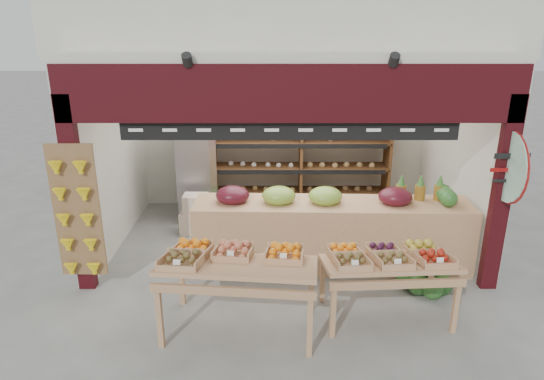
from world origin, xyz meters
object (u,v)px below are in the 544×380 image
(display_table_left, at_px, (230,260))
(display_table_right, at_px, (388,260))
(back_shelving, at_px, (301,147))
(watermelon_pile, at_px, (423,275))
(refrigerator, at_px, (196,170))
(cardboard_stack, at_px, (208,218))
(mid_counter, at_px, (330,232))

(display_table_left, relative_size, display_table_right, 1.16)
(back_shelving, xyz_separation_m, watermelon_pile, (1.52, -2.95, -1.05))
(refrigerator, relative_size, display_table_left, 0.96)
(display_table_left, xyz_separation_m, display_table_right, (1.88, 0.17, -0.08))
(display_table_right, bearing_deg, refrigerator, 130.15)
(cardboard_stack, relative_size, mid_counter, 0.25)
(refrigerator, xyz_separation_m, display_table_right, (2.78, -3.29, -0.11))
(refrigerator, relative_size, cardboard_stack, 1.81)
(display_table_left, xyz_separation_m, watermelon_pile, (2.55, 0.82, -0.64))
(back_shelving, height_order, refrigerator, back_shelving)
(back_shelving, relative_size, display_table_right, 2.07)
(refrigerator, height_order, cardboard_stack, refrigerator)
(refrigerator, height_order, display_table_right, refrigerator)
(display_table_left, bearing_deg, refrigerator, 104.54)
(mid_counter, relative_size, watermelon_pile, 5.47)
(refrigerator, xyz_separation_m, watermelon_pile, (3.45, -2.64, -0.68))
(mid_counter, bearing_deg, cardboard_stack, 148.36)
(cardboard_stack, distance_m, display_table_right, 3.59)
(mid_counter, bearing_deg, back_shelving, 97.90)
(mid_counter, height_order, display_table_right, mid_counter)
(refrigerator, bearing_deg, display_table_right, -60.89)
(back_shelving, relative_size, cardboard_stack, 3.35)
(mid_counter, distance_m, watermelon_pile, 1.42)
(refrigerator, height_order, display_table_left, refrigerator)
(back_shelving, bearing_deg, cardboard_stack, -146.97)
(mid_counter, xyz_separation_m, display_table_left, (-1.35, -1.51, 0.31))
(display_table_right, bearing_deg, cardboard_stack, 134.36)
(refrigerator, distance_m, watermelon_pile, 4.39)
(cardboard_stack, bearing_deg, back_shelving, 33.03)
(back_shelving, relative_size, display_table_left, 1.78)
(watermelon_pile, bearing_deg, display_table_left, -162.17)
(mid_counter, bearing_deg, display_table_right, -68.26)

